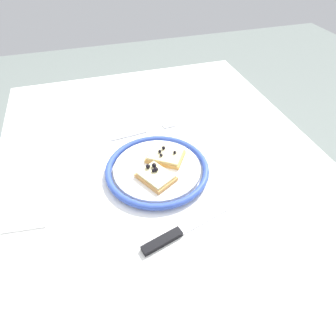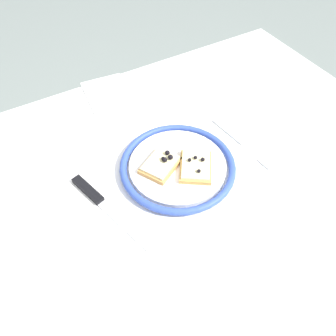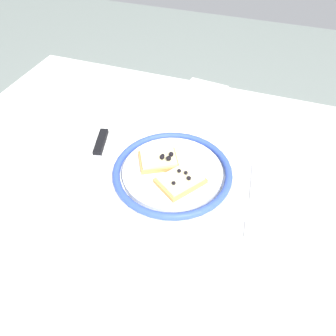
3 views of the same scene
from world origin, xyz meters
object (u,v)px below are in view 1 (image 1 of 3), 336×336
object	(u,v)px
plate	(158,170)
pizza_slice_near	(156,176)
pizza_slice_far	(164,156)
fork	(144,131)
dining_table	(169,194)
napkin	(16,210)
knife	(176,234)

from	to	relation	value
plate	pizza_slice_near	xyz separation A→B (m)	(0.03, -0.01, 0.01)
pizza_slice_far	fork	world-z (taller)	pizza_slice_far
dining_table	napkin	distance (m)	0.38
plate	pizza_slice_near	distance (m)	0.04
pizza_slice_near	plate	bearing A→B (deg)	158.24
knife	fork	distance (m)	0.37
plate	napkin	size ratio (longest dim) A/B	1.80
plate	pizza_slice_far	size ratio (longest dim) A/B	2.30
dining_table	pizza_slice_far	size ratio (longest dim) A/B	10.20
napkin	knife	bearing A→B (deg)	63.21
dining_table	fork	world-z (taller)	fork
plate	pizza_slice_near	world-z (taller)	pizza_slice_near
napkin	pizza_slice_near	bearing A→B (deg)	88.36
pizza_slice_near	fork	size ratio (longest dim) A/B	0.53
fork	napkin	distance (m)	0.40
pizza_slice_far	knife	bearing A→B (deg)	-10.07
dining_table	plate	xyz separation A→B (m)	(0.00, -0.03, 0.11)
knife	fork	size ratio (longest dim) A/B	1.17
pizza_slice_near	knife	distance (m)	0.16
dining_table	knife	size ratio (longest dim) A/B	4.96
fork	knife	bearing A→B (deg)	-3.19
plate	dining_table	bearing A→B (deg)	97.70
fork	pizza_slice_near	bearing A→B (deg)	-5.55
plate	pizza_slice_far	distance (m)	0.04
knife	pizza_slice_far	bearing A→B (deg)	169.93
pizza_slice_far	pizza_slice_near	bearing A→B (deg)	-31.24
plate	napkin	world-z (taller)	plate
dining_table	napkin	size ratio (longest dim) A/B	8.00
pizza_slice_near	pizza_slice_far	xyz separation A→B (m)	(-0.06, 0.04, -0.00)
dining_table	napkin	xyz separation A→B (m)	(0.03, -0.37, 0.10)
napkin	pizza_slice_far	bearing A→B (deg)	98.68
napkin	plate	bearing A→B (deg)	93.94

